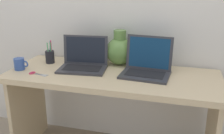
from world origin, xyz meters
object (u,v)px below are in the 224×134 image
at_px(laptop_left, 84,60).
at_px(scissors, 35,74).
at_px(laptop_right, 147,64).
at_px(coffee_mug, 20,64).
at_px(green_vase, 120,50).
at_px(pen_cup, 50,56).

distance_m(laptop_left, scissors, 0.36).
distance_m(laptop_right, coffee_mug, 0.93).
xyz_separation_m(coffee_mug, scissors, (0.16, -0.06, -0.04)).
bearing_deg(green_vase, pen_cup, -167.98).
height_order(green_vase, pen_cup, green_vase).
bearing_deg(laptop_left, laptop_right, 0.23).
bearing_deg(laptop_left, coffee_mug, -160.08).
height_order(laptop_right, pen_cup, laptop_right).
bearing_deg(scissors, pen_cup, 94.21).
bearing_deg(laptop_right, pen_cup, 176.86).
height_order(green_vase, coffee_mug, green_vase).
distance_m(laptop_left, coffee_mug, 0.47).
relative_size(green_vase, pen_cup, 1.47).
xyz_separation_m(green_vase, pen_cup, (-0.54, -0.12, -0.06)).
relative_size(laptop_right, pen_cup, 1.89).
distance_m(laptop_right, scissors, 0.79).
relative_size(coffee_mug, scissors, 0.76).
height_order(laptop_left, laptop_right, laptop_right).
xyz_separation_m(laptop_right, coffee_mug, (-0.92, -0.16, -0.03)).
bearing_deg(coffee_mug, pen_cup, 55.79).
relative_size(laptop_right, green_vase, 1.29).
bearing_deg(pen_cup, laptop_right, -3.14).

